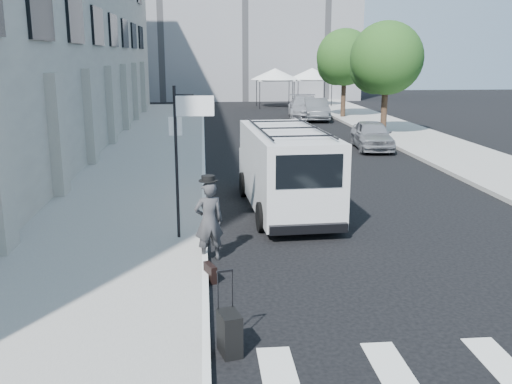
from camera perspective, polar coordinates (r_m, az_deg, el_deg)
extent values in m
plane|color=black|center=(10.76, 5.81, -10.13)|extent=(120.00, 120.00, 0.00)
cube|color=gray|center=(26.11, -10.23, 4.04)|extent=(4.50, 48.00, 0.15)
cube|color=gray|center=(31.91, 14.96, 5.51)|extent=(4.00, 56.00, 0.15)
cylinder|color=black|center=(13.10, -7.95, 2.83)|extent=(0.07, 0.07, 3.50)
cube|color=white|center=(12.99, -8.07, 6.53)|extent=(0.30, 0.03, 0.42)
cube|color=white|center=(12.91, -6.12, 8.55)|extent=(0.85, 0.06, 0.45)
cylinder|color=black|center=(31.30, 12.68, 7.93)|extent=(0.32, 0.32, 2.80)
sphere|color=#193E14|center=(31.17, 12.95, 12.93)|extent=(3.80, 3.80, 3.80)
sphere|color=#193E14|center=(31.63, 11.85, 11.95)|extent=(2.66, 2.66, 2.66)
cylinder|color=black|center=(39.93, 8.73, 9.26)|extent=(0.32, 0.32, 2.80)
sphere|color=#193E14|center=(39.83, 8.87, 13.18)|extent=(3.80, 3.80, 3.80)
sphere|color=#193E14|center=(40.32, 8.07, 12.40)|extent=(2.66, 2.66, 2.66)
cylinder|color=black|center=(46.60, 0.38, 9.65)|extent=(0.06, 0.06, 2.20)
cylinder|color=black|center=(46.95, 3.83, 9.65)|extent=(0.06, 0.06, 2.20)
cylinder|color=black|center=(49.38, 0.06, 9.87)|extent=(0.06, 0.06, 2.20)
cylinder|color=black|center=(49.72, 3.32, 9.88)|extent=(0.06, 0.06, 2.20)
cube|color=white|center=(48.08, 1.91, 11.14)|extent=(3.00, 3.00, 0.12)
cone|color=white|center=(48.06, 1.91, 11.73)|extent=(4.00, 4.00, 0.90)
cylinder|color=black|center=(47.51, 4.22, 9.69)|extent=(0.06, 0.06, 2.20)
cylinder|color=black|center=(48.05, 7.56, 9.65)|extent=(0.06, 0.06, 2.20)
cylinder|color=black|center=(50.27, 3.69, 9.91)|extent=(0.06, 0.06, 2.20)
cylinder|color=black|center=(50.78, 6.86, 9.88)|extent=(0.06, 0.06, 2.20)
cube|color=white|center=(49.07, 5.61, 11.13)|extent=(3.00, 3.00, 0.12)
cone|color=white|center=(49.05, 5.63, 11.72)|extent=(4.00, 4.00, 0.90)
imported|color=#373739|center=(12.16, -4.74, -2.92)|extent=(0.72, 0.56, 1.74)
cube|color=black|center=(11.28, -4.60, -8.03)|extent=(0.27, 0.45, 0.34)
cube|color=black|center=(8.65, -2.66, -13.94)|extent=(0.38, 0.50, 0.65)
cylinder|color=black|center=(8.54, -3.84, -9.86)|extent=(0.02, 0.02, 0.61)
cylinder|color=black|center=(8.59, -2.39, -9.67)|extent=(0.02, 0.02, 0.61)
cube|color=black|center=(8.45, -3.14, -7.89)|extent=(0.25, 0.09, 0.03)
cube|color=silver|center=(15.88, 3.09, 2.42)|extent=(2.25, 5.46, 2.09)
cube|color=silver|center=(18.81, 1.35, 2.65)|extent=(1.93, 0.99, 1.09)
cube|color=black|center=(13.25, 5.34, 2.09)|extent=(1.59, 0.16, 0.79)
cylinder|color=black|center=(17.74, -1.11, 0.77)|extent=(0.32, 0.77, 0.76)
cylinder|color=black|center=(18.06, 4.84, 0.95)|extent=(0.32, 0.77, 0.76)
cylinder|color=black|center=(14.21, 0.70, -2.50)|extent=(0.32, 0.77, 0.76)
cylinder|color=black|center=(14.61, 8.04, -2.18)|extent=(0.32, 0.77, 0.76)
imported|color=gray|center=(27.10, 11.52, 5.60)|extent=(1.97, 4.09, 1.35)
imported|color=#4E5155|center=(38.84, 6.00, 8.22)|extent=(1.90, 4.50, 1.44)
imported|color=#999AA0|center=(39.76, 4.90, 8.45)|extent=(2.73, 5.55, 1.55)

